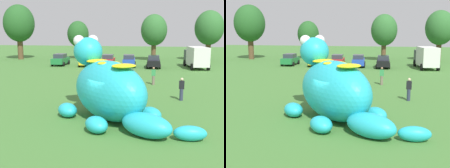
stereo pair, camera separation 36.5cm
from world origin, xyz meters
The scene contains 15 objects.
ground_plane centered at (0.00, 0.00, 0.00)m, with size 160.00×160.00×0.00m, color #427533.
giant_inflatable_creature centered at (-0.20, 0.64, 1.78)m, with size 8.68×7.32×4.87m.
car_green centered at (-12.39, 25.85, 0.86)m, with size 2.05×4.16×1.72m.
car_yellow centered at (-8.42, 25.65, 0.86)m, with size 2.42×4.32×1.72m.
car_red centered at (-5.12, 25.77, 0.86)m, with size 2.21×4.23×1.72m.
car_blue centered at (-2.13, 26.00, 0.86)m, with size 2.24×4.24×1.72m.
car_black centered at (1.42, 25.32, 0.86)m, with size 2.05×4.16×1.72m.
box_truck centered at (7.17, 25.81, 1.60)m, with size 3.12×6.63×2.95m.
tree_far_left centered at (-22.66, 33.39, 6.29)m, with size 5.42×5.42×9.62m.
tree_left centered at (-12.59, 35.85, 4.45)m, with size 3.83×3.83×6.81m.
tree_mid_left centered at (0.99, 35.17, 5.13)m, with size 4.42×4.42×7.85m.
tree_centre_left centered at (10.03, 35.69, 5.50)m, with size 4.74×4.74×8.41m.
spectator_near_inflatable centered at (4.22, 6.13, 0.85)m, with size 0.38×0.26×1.71m.
spectator_mid_field centered at (1.91, 12.19, 0.85)m, with size 0.38×0.26×1.71m.
spectator_by_cars centered at (-0.90, 9.88, 0.85)m, with size 0.38×0.26×1.71m.
Camera 2 is at (3.27, -15.72, 5.17)m, focal length 47.08 mm.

